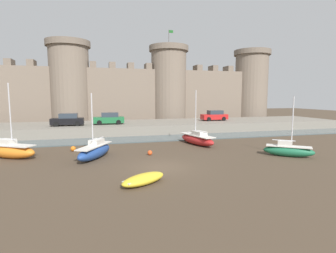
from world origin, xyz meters
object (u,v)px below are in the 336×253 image
object	(u,v)px
mooring_buoy_off_centre	(73,149)
car_quay_centre_west	(109,119)
car_quay_west	(68,120)
sailboat_near_channel_right	(10,150)
car_quay_centre_east	(214,116)
sailboat_midflat_right	(197,139)
sailboat_foreground_right	(95,151)
mooring_buoy_near_channel	(150,153)
rowboat_foreground_centre	(144,179)
sailboat_midflat_centre	(288,150)

from	to	relation	value
mooring_buoy_off_centre	car_quay_centre_west	world-z (taller)	car_quay_centre_west
mooring_buoy_off_centre	car_quay_west	bearing A→B (deg)	98.00
sailboat_near_channel_right	car_quay_centre_east	world-z (taller)	sailboat_near_channel_right
sailboat_midflat_right	car_quay_centre_west	distance (m)	14.05
car_quay_west	car_quay_centre_east	distance (m)	21.87
sailboat_foreground_right	mooring_buoy_near_channel	distance (m)	4.71
mooring_buoy_near_channel	car_quay_west	xyz separation A→B (m)	(-8.18, 14.00, 1.91)
sailboat_midflat_right	mooring_buoy_near_channel	bearing A→B (deg)	-147.87
sailboat_midflat_right	car_quay_west	world-z (taller)	sailboat_midflat_right
sailboat_foreground_right	car_quay_west	world-z (taller)	sailboat_foreground_right
rowboat_foreground_centre	car_quay_centre_east	distance (m)	28.11
sailboat_midflat_right	car_quay_centre_west	xyz separation A→B (m)	(-8.77, 10.87, 1.50)
sailboat_midflat_right	rowboat_foreground_centre	distance (m)	13.64
rowboat_foreground_centre	mooring_buoy_near_channel	bearing A→B (deg)	76.11
sailboat_midflat_centre	car_quay_west	size ratio (longest dim) A/B	1.26
sailboat_foreground_right	rowboat_foreground_centre	distance (m)	7.98
car_quay_west	car_quay_centre_east	bearing A→B (deg)	4.98
rowboat_foreground_centre	mooring_buoy_off_centre	bearing A→B (deg)	113.74
sailboat_near_channel_right	sailboat_midflat_centre	size ratio (longest dim) A/B	1.21
sailboat_midflat_right	rowboat_foreground_centre	world-z (taller)	sailboat_midflat_right
sailboat_midflat_right	mooring_buoy_off_centre	size ratio (longest dim) A/B	12.04
car_quay_centre_west	car_quay_centre_east	bearing A→B (deg)	4.58
rowboat_foreground_centre	sailboat_near_channel_right	size ratio (longest dim) A/B	0.52
sailboat_near_channel_right	sailboat_midflat_centre	world-z (taller)	sailboat_near_channel_right
rowboat_foreground_centre	sailboat_near_channel_right	xyz separation A→B (m)	(-9.71, 9.45, 0.35)
sailboat_midflat_right	sailboat_near_channel_right	bearing A→B (deg)	-174.22
rowboat_foreground_centre	sailboat_foreground_right	bearing A→B (deg)	110.80
mooring_buoy_near_channel	sailboat_midflat_right	bearing A→B (deg)	32.13
mooring_buoy_off_centre	car_quay_west	size ratio (longest dim) A/B	0.12
sailboat_midflat_right	car_quay_west	bearing A→B (deg)	143.83
sailboat_near_channel_right	mooring_buoy_near_channel	xyz separation A→B (m)	(11.57, -1.94, -0.46)
mooring_buoy_off_centre	sailboat_foreground_right	bearing A→B (deg)	-60.57
sailboat_midflat_right	mooring_buoy_near_channel	distance (m)	6.98
car_quay_centre_west	sailboat_midflat_centre	bearing A→B (deg)	-51.76
rowboat_foreground_centre	sailboat_near_channel_right	bearing A→B (deg)	135.79
sailboat_foreground_right	car_quay_centre_west	size ratio (longest dim) A/B	1.32
sailboat_midflat_right	sailboat_foreground_right	world-z (taller)	sailboat_midflat_right
sailboat_midflat_right	mooring_buoy_near_channel	xyz separation A→B (m)	(-5.90, -3.70, -0.41)
rowboat_foreground_centre	car_quay_centre_west	xyz separation A→B (m)	(-1.02, 22.08, 1.80)
sailboat_near_channel_right	rowboat_foreground_centre	bearing A→B (deg)	-44.21
mooring_buoy_off_centre	sailboat_near_channel_right	bearing A→B (deg)	-161.80
sailboat_midflat_centre	sailboat_foreground_right	bearing A→B (deg)	167.60
mooring_buoy_near_channel	car_quay_west	world-z (taller)	car_quay_west
sailboat_midflat_centre	car_quay_centre_east	bearing A→B (deg)	83.71
sailboat_midflat_centre	sailboat_near_channel_right	bearing A→B (deg)	166.46
sailboat_midflat_right	sailboat_near_channel_right	size ratio (longest dim) A/B	0.93
mooring_buoy_near_channel	mooring_buoy_off_centre	size ratio (longest dim) A/B	0.88
sailboat_near_channel_right	car_quay_centre_west	bearing A→B (deg)	55.48
sailboat_foreground_right	car_quay_centre_east	world-z (taller)	sailboat_foreground_right
mooring_buoy_off_centre	car_quay_west	world-z (taller)	car_quay_west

